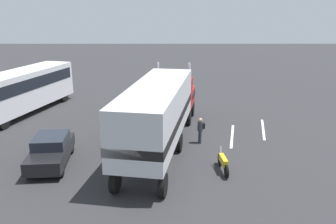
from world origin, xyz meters
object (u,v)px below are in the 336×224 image
object	(u,v)px
semi_truck	(161,109)
person_bystander	(200,129)
motorcycle	(223,163)
parked_bus	(22,88)
parked_car	(51,150)

from	to	relation	value
semi_truck	person_bystander	xyz separation A→B (m)	(1.00, -2.43, -1.63)
person_bystander	motorcycle	world-z (taller)	person_bystander
semi_truck	motorcycle	distance (m)	4.85
semi_truck	motorcycle	xyz separation A→B (m)	(-2.97, -3.25, -2.04)
parked_bus	motorcycle	size ratio (longest dim) A/B	5.34
semi_truck	parked_bus	distance (m)	13.39
motorcycle	semi_truck	bearing A→B (deg)	47.61
person_bystander	parked_car	world-z (taller)	person_bystander
person_bystander	parked_car	xyz separation A→B (m)	(-3.08, 8.28, -0.09)
person_bystander	parked_bus	world-z (taller)	parked_bus
parked_bus	parked_car	xyz separation A→B (m)	(-9.56, -5.24, -1.26)
parked_bus	parked_car	world-z (taller)	parked_bus
semi_truck	parked_car	bearing A→B (deg)	109.61
person_bystander	parked_car	size ratio (longest dim) A/B	0.36
semi_truck	parked_bus	bearing A→B (deg)	56.01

